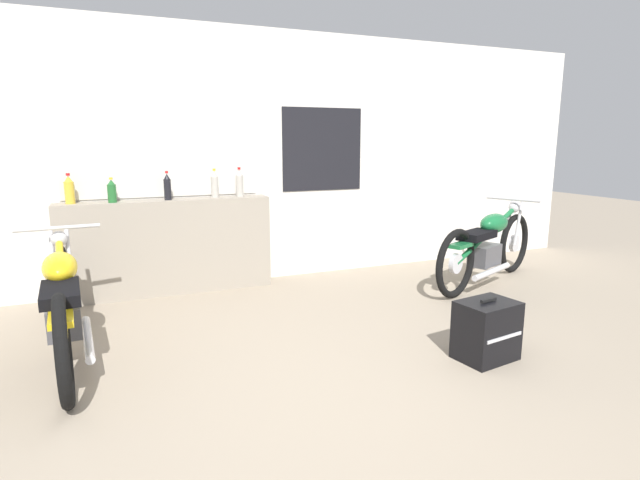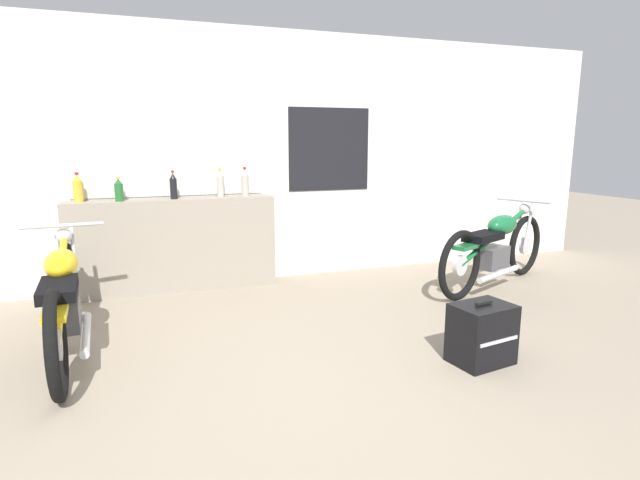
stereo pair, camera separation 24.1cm
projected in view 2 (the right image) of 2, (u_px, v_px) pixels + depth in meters
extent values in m
plane|color=gray|center=(312.00, 427.00, 2.82)|extent=(24.00, 24.00, 0.00)
cube|color=silver|center=(219.00, 159.00, 5.50)|extent=(10.00, 0.06, 2.80)
cube|color=silver|center=(169.00, 156.00, 5.28)|extent=(1.92, 0.01, 0.79)
cube|color=beige|center=(169.00, 156.00, 5.28)|extent=(1.98, 0.01, 0.85)
cube|color=black|center=(329.00, 149.00, 5.87)|extent=(0.99, 0.01, 0.96)
cube|color=gray|center=(175.00, 245.00, 5.33)|extent=(2.13, 0.28, 0.99)
cylinder|color=gold|center=(78.00, 192.00, 4.94)|extent=(0.09, 0.09, 0.21)
cone|color=gold|center=(77.00, 178.00, 4.91)|extent=(0.08, 0.08, 0.06)
cylinder|color=red|center=(76.00, 174.00, 4.90)|extent=(0.04, 0.04, 0.02)
cylinder|color=#23662D|center=(119.00, 192.00, 5.02)|extent=(0.08, 0.08, 0.18)
cone|color=#23662D|center=(118.00, 181.00, 5.00)|extent=(0.07, 0.07, 0.05)
cylinder|color=gold|center=(118.00, 178.00, 4.99)|extent=(0.03, 0.03, 0.02)
cylinder|color=black|center=(174.00, 189.00, 5.21)|extent=(0.07, 0.07, 0.21)
cone|color=black|center=(173.00, 176.00, 5.18)|extent=(0.06, 0.06, 0.06)
cylinder|color=red|center=(173.00, 172.00, 5.17)|extent=(0.03, 0.03, 0.02)
cylinder|color=#B7B2A8|center=(220.00, 187.00, 5.41)|extent=(0.08, 0.08, 0.22)
cone|color=#B7B2A8|center=(220.00, 173.00, 5.39)|extent=(0.07, 0.07, 0.06)
cylinder|color=gold|center=(220.00, 169.00, 5.38)|extent=(0.03, 0.03, 0.02)
cylinder|color=#B7B2A8|center=(245.00, 186.00, 5.48)|extent=(0.08, 0.08, 0.23)
cone|color=#B7B2A8|center=(245.00, 172.00, 5.45)|extent=(0.07, 0.07, 0.06)
cylinder|color=red|center=(245.00, 168.00, 5.44)|extent=(0.03, 0.03, 0.03)
torus|color=black|center=(69.00, 282.00, 4.45)|extent=(0.12, 0.71, 0.71)
cylinder|color=silver|center=(69.00, 282.00, 4.45)|extent=(0.07, 0.21, 0.20)
torus|color=black|center=(57.00, 345.00, 3.08)|extent=(0.12, 0.71, 0.71)
cylinder|color=silver|center=(57.00, 345.00, 3.08)|extent=(0.07, 0.21, 0.20)
cube|color=#4C4C51|center=(64.00, 313.00, 3.70)|extent=(0.25, 0.44, 0.22)
cylinder|color=yellow|center=(61.00, 285.00, 3.66)|extent=(0.15, 1.38, 0.46)
ellipsoid|color=yellow|center=(61.00, 264.00, 3.81)|extent=(0.28, 0.53, 0.22)
cube|color=black|center=(58.00, 289.00, 3.45)|extent=(0.28, 0.53, 0.08)
cube|color=yellow|center=(55.00, 314.00, 3.13)|extent=(0.16, 0.31, 0.04)
cylinder|color=silver|center=(58.00, 255.00, 4.30)|extent=(0.05, 0.18, 0.53)
cylinder|color=silver|center=(74.00, 254.00, 4.35)|extent=(0.05, 0.18, 0.53)
cylinder|color=silver|center=(62.00, 226.00, 4.21)|extent=(0.64, 0.08, 0.03)
sphere|color=silver|center=(64.00, 236.00, 4.28)|extent=(0.13, 0.13, 0.13)
cylinder|color=silver|center=(86.00, 333.00, 3.69)|extent=(0.12, 0.84, 0.06)
torus|color=black|center=(525.00, 245.00, 5.97)|extent=(0.69, 0.35, 0.72)
cylinder|color=silver|center=(525.00, 245.00, 5.97)|extent=(0.21, 0.13, 0.21)
torus|color=black|center=(460.00, 265.00, 5.02)|extent=(0.69, 0.35, 0.72)
cylinder|color=silver|center=(460.00, 265.00, 5.02)|extent=(0.21, 0.13, 0.21)
cube|color=#4C4C51|center=(492.00, 257.00, 5.45)|extent=(0.45, 0.36, 0.23)
cylinder|color=#196B38|center=(493.00, 237.00, 5.41)|extent=(1.22, 0.57, 0.47)
ellipsoid|color=#196B38|center=(502.00, 225.00, 5.51)|extent=(0.54, 0.41, 0.22)
cube|color=black|center=(483.00, 237.00, 5.26)|extent=(0.54, 0.41, 0.08)
cube|color=#196B38|center=(466.00, 247.00, 5.04)|extent=(0.32, 0.24, 0.04)
cylinder|color=silver|center=(519.00, 223.00, 5.92)|extent=(0.17, 0.10, 0.54)
cylinder|color=silver|center=(529.00, 224.00, 5.83)|extent=(0.17, 0.10, 0.54)
cylinder|color=silver|center=(523.00, 201.00, 5.77)|extent=(0.28, 0.60, 0.03)
sphere|color=silver|center=(525.00, 209.00, 5.83)|extent=(0.13, 0.13, 0.13)
cylinder|color=silver|center=(498.00, 274.00, 5.31)|extent=(0.75, 0.37, 0.06)
cube|color=black|center=(482.00, 334.00, 3.61)|extent=(0.47, 0.38, 0.44)
cube|color=silver|center=(499.00, 341.00, 3.47)|extent=(0.36, 0.06, 0.02)
cube|color=black|center=(484.00, 303.00, 3.57)|extent=(0.15, 0.05, 0.02)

